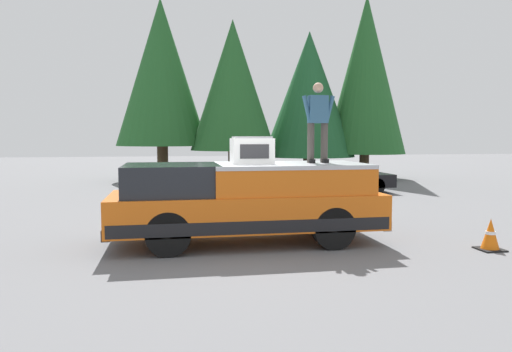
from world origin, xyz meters
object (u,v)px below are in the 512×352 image
at_px(pickup_truck, 246,201).
at_px(person_on_truck_bed, 318,120).
at_px(parked_car_black, 339,178).
at_px(traffic_cone, 490,235).
at_px(compressor_unit, 252,150).
at_px(parked_car_maroon, 209,182).

xyz_separation_m(pickup_truck, person_on_truck_bed, (0.10, -1.55, 1.68)).
height_order(person_on_truck_bed, parked_car_black, person_on_truck_bed).
height_order(pickup_truck, person_on_truck_bed, person_on_truck_bed).
bearing_deg(pickup_truck, person_on_truck_bed, -86.39).
relative_size(parked_car_black, traffic_cone, 6.61).
bearing_deg(person_on_truck_bed, compressor_unit, 93.01).
distance_m(compressor_unit, traffic_cone, 4.98).
bearing_deg(parked_car_maroon, compressor_unit, -177.87).
relative_size(person_on_truck_bed, parked_car_black, 0.41).
distance_m(parked_car_black, traffic_cone, 9.65).
relative_size(person_on_truck_bed, parked_car_maroon, 0.41).
bearing_deg(parked_car_maroon, person_on_truck_bed, -166.85).
bearing_deg(compressor_unit, traffic_cone, -108.75).
relative_size(compressor_unit, parked_car_black, 0.20).
bearing_deg(compressor_unit, parked_car_black, -31.13).
distance_m(person_on_truck_bed, parked_car_maroon, 7.76).
bearing_deg(traffic_cone, parked_car_maroon, 27.96).
distance_m(pickup_truck, person_on_truck_bed, 2.29).
bearing_deg(traffic_cone, pickup_truck, 71.96).
xyz_separation_m(pickup_truck, traffic_cone, (-1.49, -4.57, -0.58)).
bearing_deg(parked_car_black, parked_car_maroon, 98.07).
relative_size(compressor_unit, traffic_cone, 1.35).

